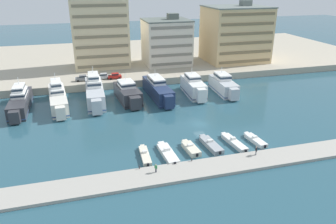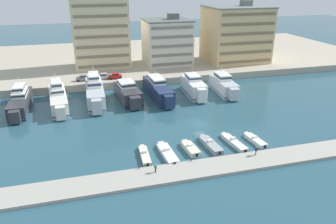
# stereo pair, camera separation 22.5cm
# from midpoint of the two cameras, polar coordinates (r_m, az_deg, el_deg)

# --- Properties ---
(ground_plane) EXTENTS (400.00, 400.00, 0.00)m
(ground_plane) POSITION_cam_midpoint_polar(r_m,az_deg,el_deg) (75.52, 5.54, -2.10)
(ground_plane) COLOR #285160
(quay_promenade) EXTENTS (180.00, 70.00, 2.18)m
(quay_promenade) POSITION_cam_midpoint_polar(r_m,az_deg,el_deg) (135.82, -4.49, 9.43)
(quay_promenade) COLOR #ADA38E
(quay_promenade) RESTS_ON ground
(pier_dock) EXTENTS (120.00, 5.62, 0.55)m
(pier_dock) POSITION_cam_midpoint_polar(r_m,az_deg,el_deg) (60.54, 11.81, -8.76)
(pier_dock) COLOR #A8A399
(pier_dock) RESTS_ON ground
(yacht_charcoal_far_left) EXTENTS (4.25, 20.08, 7.79)m
(yacht_charcoal_far_left) POSITION_cam_midpoint_polar(r_m,az_deg,el_deg) (90.82, -24.44, 1.70)
(yacht_charcoal_far_left) COLOR #333338
(yacht_charcoal_far_left) RESTS_ON ground
(yacht_ivory_left) EXTENTS (5.60, 21.09, 8.34)m
(yacht_ivory_left) POSITION_cam_midpoint_polar(r_m,az_deg,el_deg) (89.47, -18.69, 2.39)
(yacht_ivory_left) COLOR silver
(yacht_ivory_left) RESTS_ON ground
(yacht_silver_mid_left) EXTENTS (4.96, 22.03, 9.04)m
(yacht_silver_mid_left) POSITION_cam_midpoint_polar(r_m,az_deg,el_deg) (90.63, -12.72, 3.50)
(yacht_silver_mid_left) COLOR silver
(yacht_silver_mid_left) RESTS_ON ground
(yacht_charcoal_center_left) EXTENTS (6.24, 16.63, 7.00)m
(yacht_charcoal_center_left) POSITION_cam_midpoint_polar(r_m,az_deg,el_deg) (89.50, -7.08, 3.26)
(yacht_charcoal_center_left) COLOR #333338
(yacht_charcoal_center_left) RESTS_ON ground
(yacht_navy_center) EXTENTS (5.08, 20.93, 7.31)m
(yacht_navy_center) POSITION_cam_midpoint_polar(r_m,az_deg,el_deg) (91.45, -1.85, 3.93)
(yacht_navy_center) COLOR navy
(yacht_navy_center) RESTS_ON ground
(yacht_white_center_right) EXTENTS (4.87, 15.78, 7.51)m
(yacht_white_center_right) POSITION_cam_midpoint_polar(r_m,az_deg,el_deg) (93.63, 4.40, 4.40)
(yacht_white_center_right) COLOR white
(yacht_white_center_right) RESTS_ON ground
(yacht_silver_mid_right) EXTENTS (5.10, 16.52, 7.19)m
(yacht_silver_mid_right) POSITION_cam_midpoint_polar(r_m,az_deg,el_deg) (96.81, 9.58, 4.63)
(yacht_silver_mid_right) COLOR silver
(yacht_silver_mid_right) RESTS_ON ground
(motorboat_cream_far_left) EXTENTS (1.94, 7.68, 1.20)m
(motorboat_cream_far_left) POSITION_cam_midpoint_polar(r_m,az_deg,el_deg) (61.72, -4.14, -7.53)
(motorboat_cream_far_left) COLOR beige
(motorboat_cream_far_left) RESTS_ON ground
(motorboat_white_left) EXTENTS (2.54, 8.86, 1.38)m
(motorboat_white_left) POSITION_cam_midpoint_polar(r_m,az_deg,el_deg) (62.16, -0.17, -7.19)
(motorboat_white_left) COLOR white
(motorboat_white_left) RESTS_ON ground
(motorboat_cream_mid_left) EXTENTS (2.43, 6.45, 1.37)m
(motorboat_cream_mid_left) POSITION_cam_midpoint_polar(r_m,az_deg,el_deg) (63.79, 3.87, -6.35)
(motorboat_cream_mid_left) COLOR beige
(motorboat_cream_mid_left) RESTS_ON ground
(motorboat_grey_center_left) EXTENTS (2.60, 8.10, 1.39)m
(motorboat_grey_center_left) POSITION_cam_midpoint_polar(r_m,az_deg,el_deg) (65.68, 7.36, -5.63)
(motorboat_grey_center_left) COLOR #9EA3A8
(motorboat_grey_center_left) RESTS_ON ground
(motorboat_white_center) EXTENTS (2.55, 8.56, 1.39)m
(motorboat_white_center) POSITION_cam_midpoint_polar(r_m,az_deg,el_deg) (67.35, 11.32, -5.19)
(motorboat_white_center) COLOR white
(motorboat_white_center) RESTS_ON ground
(motorboat_white_center_right) EXTENTS (2.31, 6.88, 1.24)m
(motorboat_white_center_right) POSITION_cam_midpoint_polar(r_m,az_deg,el_deg) (69.31, 14.86, -4.73)
(motorboat_white_center_right) COLOR white
(motorboat_white_center_right) RESTS_ON ground
(car_grey_far_left) EXTENTS (4.10, 1.93, 1.80)m
(car_grey_far_left) POSITION_cam_midpoint_polar(r_m,az_deg,el_deg) (102.83, -14.74, 5.78)
(car_grey_far_left) COLOR slate
(car_grey_far_left) RESTS_ON quay_promenade
(car_black_left) EXTENTS (4.15, 2.01, 1.80)m
(car_black_left) POSITION_cam_midpoint_polar(r_m,az_deg,el_deg) (103.18, -12.89, 6.01)
(car_black_left) COLOR black
(car_black_left) RESTS_ON quay_promenade
(car_silver_mid_left) EXTENTS (4.10, 1.93, 1.80)m
(car_silver_mid_left) POSITION_cam_midpoint_polar(r_m,az_deg,el_deg) (103.37, -11.25, 6.17)
(car_silver_mid_left) COLOR #B7BCC1
(car_silver_mid_left) RESTS_ON quay_promenade
(car_red_center_left) EXTENTS (4.15, 2.02, 1.80)m
(car_red_center_left) POSITION_cam_midpoint_polar(r_m,az_deg,el_deg) (102.99, -9.30, 6.25)
(car_red_center_left) COLOR red
(car_red_center_left) RESTS_ON quay_promenade
(apartment_block_far_left) EXTENTS (18.94, 12.87, 28.20)m
(apartment_block_far_left) POSITION_cam_midpoint_polar(r_m,az_deg,el_deg) (117.11, -11.88, 14.09)
(apartment_block_far_left) COLOR beige
(apartment_block_far_left) RESTS_ON quay_promenade
(apartment_block_left) EXTENTS (15.97, 14.92, 17.62)m
(apartment_block_left) POSITION_cam_midpoint_polar(r_m,az_deg,el_deg) (119.74, -0.34, 12.15)
(apartment_block_left) COLOR silver
(apartment_block_left) RESTS_ON quay_promenade
(apartment_block_mid_left) EXTENTS (21.98, 18.23, 21.72)m
(apartment_block_mid_left) POSITION_cam_midpoint_polar(r_m,az_deg,el_deg) (126.57, 11.58, 13.19)
(apartment_block_mid_left) COLOR #E0BC84
(apartment_block_mid_left) RESTS_ON quay_promenade
(pedestrian_near_edge) EXTENTS (0.42, 0.50, 1.55)m
(pedestrian_near_edge) POSITION_cam_midpoint_polar(r_m,az_deg,el_deg) (55.91, -2.24, -9.63)
(pedestrian_near_edge) COLOR #282D3D
(pedestrian_near_edge) RESTS_ON pier_dock
(pedestrian_mid_deck) EXTENTS (0.37, 0.65, 1.74)m
(pedestrian_mid_deck) POSITION_cam_midpoint_polar(r_m,az_deg,el_deg) (63.01, 15.02, -6.40)
(pedestrian_mid_deck) COLOR #4C515B
(pedestrian_mid_deck) RESTS_ON pier_dock
(bollard_west) EXTENTS (0.20, 0.20, 0.61)m
(bollard_west) POSITION_cam_midpoint_polar(r_m,az_deg,el_deg) (57.34, -5.11, -9.52)
(bollard_west) COLOR #2D2D33
(bollard_west) RESTS_ON pier_dock
(bollard_west_mid) EXTENTS (0.20, 0.20, 0.61)m
(bollard_west_mid) POSITION_cam_midpoint_polar(r_m,az_deg,el_deg) (59.46, 4.05, -8.23)
(bollard_west_mid) COLOR #2D2D33
(bollard_west_mid) RESTS_ON pier_dock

